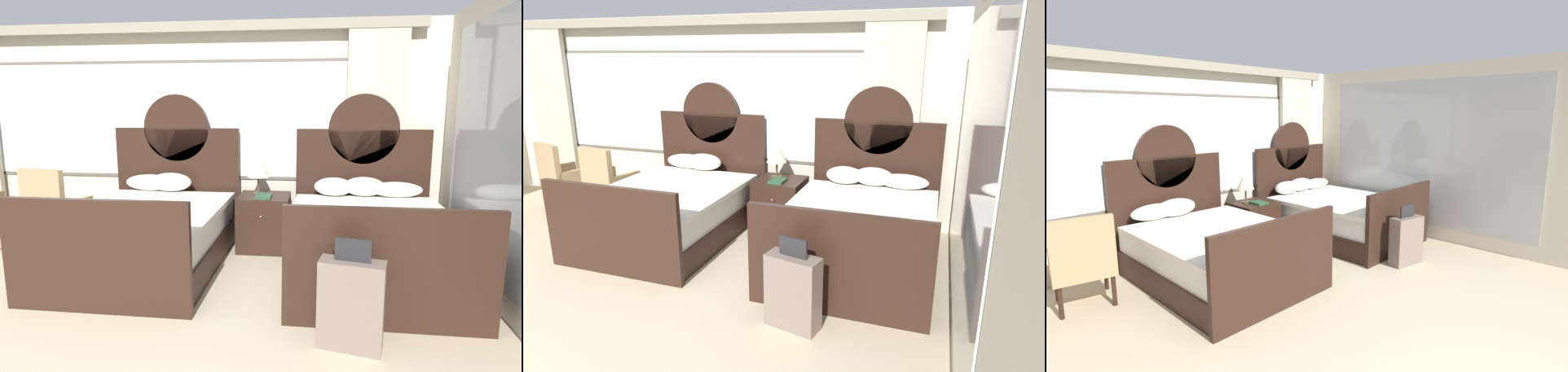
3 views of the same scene
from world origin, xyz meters
TOP-DOWN VIEW (x-y plane):
  - wall_back_window at (0.00, 4.29)m, footprint 6.92×0.22m
  - bed_near_window at (0.19, 3.13)m, footprint 1.59×2.25m
  - bed_near_mirror at (2.50, 3.14)m, footprint 1.59×2.25m
  - nightstand_between_beds at (1.35, 3.81)m, footprint 0.60×0.62m
  - table_lamp_on_nightstand at (1.27, 3.89)m, footprint 0.27×0.27m
  - book_on_nightstand at (1.35, 3.69)m, footprint 0.18×0.26m
  - armchair_by_window_left at (-1.12, 3.48)m, footprint 0.67×0.67m
  - suitcase_on_floor at (2.21, 1.70)m, footprint 0.48×0.28m

SIDE VIEW (x-z plane):
  - nightstand_between_beds at x=1.35m, z-range 0.00..0.64m
  - suitcase_on_floor at x=2.21m, z-range -0.07..0.72m
  - bed_near_window at x=0.19m, z-range -0.54..1.29m
  - bed_near_mirror at x=2.50m, z-range -0.53..1.29m
  - armchair_by_window_left at x=-1.12m, z-range 0.02..1.00m
  - book_on_nightstand at x=1.35m, z-range 0.64..0.67m
  - table_lamp_on_nightstand at x=1.27m, z-range 0.74..1.23m
  - wall_back_window at x=0.00m, z-range 0.06..2.76m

